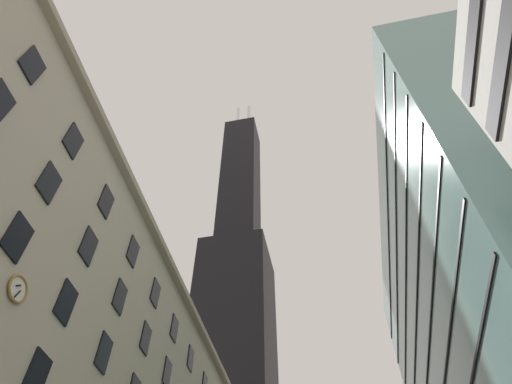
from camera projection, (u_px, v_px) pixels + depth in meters
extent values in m
cube|color=#9E937A|center=(201.00, 330.00, 47.56)|extent=(0.70, 71.28, 0.60)
cube|color=black|center=(37.00, 376.00, 21.19)|extent=(0.14, 1.40, 2.20)
cube|color=black|center=(17.00, 237.00, 21.38)|extent=(0.14, 1.40, 2.20)
cube|color=black|center=(66.00, 302.00, 24.46)|extent=(0.14, 1.40, 2.20)
cube|color=black|center=(104.00, 353.00, 27.54)|extent=(0.14, 1.40, 2.20)
cube|color=black|center=(49.00, 183.00, 24.64)|extent=(0.14, 1.40, 2.20)
cube|color=black|center=(88.00, 246.00, 27.72)|extent=(0.14, 1.40, 2.20)
cube|color=black|center=(120.00, 297.00, 30.81)|extent=(0.14, 1.40, 2.20)
cube|color=black|center=(145.00, 338.00, 33.89)|extent=(0.14, 1.40, 2.20)
cube|color=black|center=(167.00, 373.00, 36.97)|extent=(0.14, 1.40, 2.20)
cube|color=black|center=(32.00, 65.00, 24.83)|extent=(0.14, 1.40, 2.20)
cube|color=black|center=(73.00, 141.00, 27.91)|extent=(0.14, 1.40, 2.20)
cube|color=black|center=(106.00, 202.00, 30.99)|extent=(0.14, 1.40, 2.20)
cube|color=black|center=(133.00, 251.00, 34.07)|extent=(0.14, 1.40, 2.20)
cube|color=black|center=(155.00, 293.00, 37.15)|extent=(0.14, 1.40, 2.20)
cube|color=black|center=(174.00, 328.00, 40.23)|extent=(0.14, 1.40, 2.20)
cube|color=black|center=(190.00, 358.00, 43.31)|extent=(0.14, 1.40, 2.20)
torus|color=olive|center=(18.00, 289.00, 20.77)|extent=(0.12, 1.33, 1.33)
cylinder|color=silver|center=(17.00, 289.00, 20.77)|extent=(0.05, 1.15, 1.15)
cube|color=black|center=(18.00, 286.00, 20.78)|extent=(0.03, 0.30, 0.29)
cube|color=black|center=(18.00, 294.00, 20.63)|extent=(0.03, 0.21, 0.50)
cube|color=black|center=(234.00, 339.00, 103.57)|extent=(17.33, 17.33, 51.20)
cube|color=black|center=(240.00, 184.00, 148.35)|extent=(11.14, 11.14, 64.00)
cylinder|color=silver|center=(238.00, 120.00, 180.91)|extent=(1.20, 1.20, 19.01)
cylinder|color=silver|center=(249.00, 119.00, 180.35)|extent=(1.20, 1.20, 19.01)
cube|color=black|center=(509.00, 16.00, 16.33)|extent=(0.16, 10.19, 1.10)
cube|color=black|center=(428.00, 355.00, 41.13)|extent=(0.12, 44.43, 0.24)
cube|color=black|center=(416.00, 318.00, 44.24)|extent=(0.12, 44.43, 0.24)
cube|color=black|center=(406.00, 285.00, 47.35)|extent=(0.12, 44.43, 0.24)
cube|color=black|center=(397.00, 257.00, 50.46)|extent=(0.12, 44.43, 0.24)
cube|color=black|center=(388.00, 232.00, 53.57)|extent=(0.12, 44.43, 0.24)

